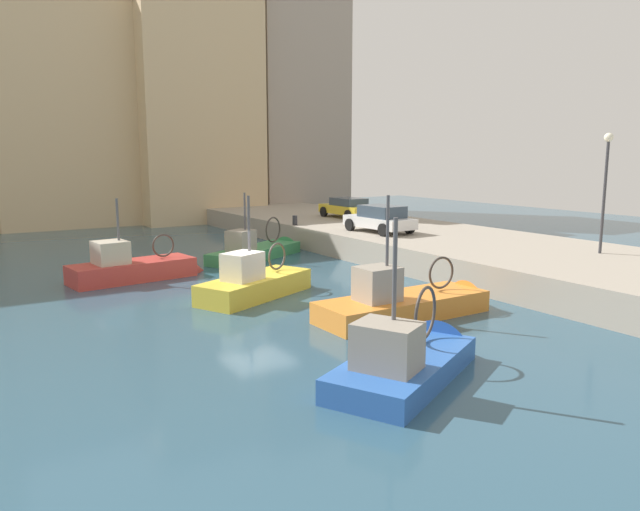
{
  "coord_description": "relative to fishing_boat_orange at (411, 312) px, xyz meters",
  "views": [
    {
      "loc": [
        -9.59,
        -19.7,
        5.2
      ],
      "look_at": [
        3.0,
        0.37,
        1.2
      ],
      "focal_mm": 33.8,
      "sensor_mm": 36.0,
      "label": 1
    }
  ],
  "objects": [
    {
      "name": "water_surface",
      "position": [
        -3.05,
        5.16,
        -0.12
      ],
      "size": [
        80.0,
        80.0,
        0.0
      ],
      "primitive_type": "plane",
      "color": "#2D5166",
      "rests_on": "ground"
    },
    {
      "name": "quay_wall",
      "position": [
        8.45,
        5.16,
        0.48
      ],
      "size": [
        9.0,
        56.0,
        1.2
      ],
      "primitive_type": "cube",
      "color": "#9E9384",
      "rests_on": "ground"
    },
    {
      "name": "fishing_boat_orange",
      "position": [
        0.0,
        0.0,
        0.0
      ],
      "size": [
        6.68,
        2.24,
        4.84
      ],
      "color": "orange",
      "rests_on": "ground"
    },
    {
      "name": "fishing_boat_red",
      "position": [
        -5.89,
        10.54,
        0.02
      ],
      "size": [
        6.02,
        2.46,
        4.23
      ],
      "color": "#BC3833",
      "rests_on": "ground"
    },
    {
      "name": "fishing_boat_blue",
      "position": [
        -3.52,
        -4.07,
        0.03
      ],
      "size": [
        5.7,
        4.16,
        4.76
      ],
      "color": "#2D60B7",
      "rests_on": "ground"
    },
    {
      "name": "fishing_boat_green",
      "position": [
        0.78,
        12.64,
        0.01
      ],
      "size": [
        6.65,
        4.68,
        4.15
      ],
      "color": "#388951",
      "rests_on": "ground"
    },
    {
      "name": "fishing_boat_yellow",
      "position": [
        -2.9,
        5.16,
        0.02
      ],
      "size": [
        5.76,
        3.83,
        4.51
      ],
      "color": "gold",
      "rests_on": "ground"
    },
    {
      "name": "parked_car_white",
      "position": [
        6.42,
        10.0,
        1.79
      ],
      "size": [
        2.11,
        4.04,
        1.4
      ],
      "color": "silver",
      "rests_on": "quay_wall"
    },
    {
      "name": "parked_car_yellow",
      "position": [
        9.09,
        16.85,
        1.74
      ],
      "size": [
        1.93,
        4.06,
        1.27
      ],
      "color": "gold",
      "rests_on": "quay_wall"
    },
    {
      "name": "mooring_bollard_mid",
      "position": [
        4.3,
        15.16,
        1.36
      ],
      "size": [
        0.28,
        0.28,
        0.55
      ],
      "primitive_type": "cylinder",
      "color": "#2D2D33",
      "rests_on": "quay_wall"
    },
    {
      "name": "quay_streetlamp",
      "position": [
        9.95,
        -0.07,
        4.34
      ],
      "size": [
        0.36,
        0.36,
        4.83
      ],
      "color": "#38383D",
      "rests_on": "quay_wall"
    },
    {
      "name": "waterfront_building_west",
      "position": [
        4.41,
        32.1,
        9.22
      ],
      "size": [
        9.68,
        9.01,
        18.64
      ],
      "color": "#D1B284",
      "rests_on": "ground"
    },
    {
      "name": "waterfront_building_east_mid",
      "position": [
        13.78,
        33.11,
        10.38
      ],
      "size": [
        8.36,
        8.88,
        20.96
      ],
      "color": "#A39384",
      "rests_on": "ground"
    },
    {
      "name": "waterfront_building_east",
      "position": [
        -4.44,
        33.45,
        8.12
      ],
      "size": [
        10.62,
        7.56,
        16.43
      ],
      "color": "#D1B284",
      "rests_on": "ground"
    }
  ]
}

